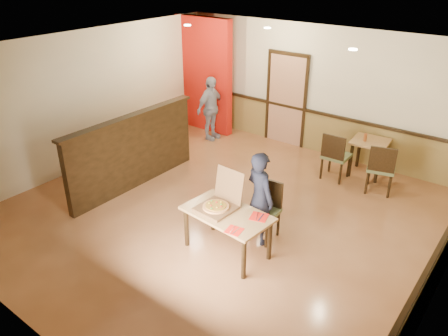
% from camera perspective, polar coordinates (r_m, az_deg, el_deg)
% --- Properties ---
extents(floor, '(7.00, 7.00, 0.00)m').
position_cam_1_polar(floor, '(7.73, -0.18, -5.93)').
color(floor, '#B67546').
rests_on(floor, ground).
extents(ceiling, '(7.00, 7.00, 0.00)m').
position_cam_1_polar(ceiling, '(6.67, -0.22, 14.85)').
color(ceiling, black).
rests_on(ceiling, wall_back).
extents(wall_back, '(7.00, 0.00, 7.00)m').
position_cam_1_polar(wall_back, '(9.93, 12.43, 9.79)').
color(wall_back, beige).
rests_on(wall_back, floor).
extents(wall_left, '(0.00, 7.00, 7.00)m').
position_cam_1_polar(wall_left, '(9.51, -17.33, 8.48)').
color(wall_left, beige).
rests_on(wall_left, floor).
extents(wainscot_back, '(7.00, 0.04, 0.90)m').
position_cam_1_polar(wainscot_back, '(10.21, 11.85, 4.65)').
color(wainscot_back, olive).
rests_on(wainscot_back, floor).
extents(chair_rail_back, '(7.00, 0.06, 0.06)m').
position_cam_1_polar(chair_rail_back, '(10.03, 12.04, 7.11)').
color(chair_rail_back, black).
rests_on(chair_rail_back, wall_back).
extents(wainscot_right, '(0.04, 7.00, 0.90)m').
position_cam_1_polar(wainscot_right, '(6.37, 25.99, -12.10)').
color(wainscot_right, olive).
rests_on(wainscot_right, floor).
extents(chair_rail_right, '(0.06, 7.00, 0.06)m').
position_cam_1_polar(chair_rail_right, '(6.11, 26.67, -8.55)').
color(chair_rail_right, black).
rests_on(chair_rail_right, wall_right).
extents(back_door, '(0.90, 0.06, 2.10)m').
position_cam_1_polar(back_door, '(10.34, 8.14, 8.77)').
color(back_door, tan).
rests_on(back_door, wall_back).
extents(booth_partition, '(0.20, 3.10, 1.44)m').
position_cam_1_polar(booth_partition, '(8.50, -11.78, 2.23)').
color(booth_partition, black).
rests_on(booth_partition, floor).
extents(red_accent_panel, '(1.60, 0.20, 2.78)m').
position_cam_1_polar(red_accent_panel, '(11.03, -2.65, 12.01)').
color(red_accent_panel, '#B7170D').
rests_on(red_accent_panel, floor).
extents(spot_a, '(0.14, 0.14, 0.02)m').
position_cam_1_polar(spot_a, '(9.49, -4.79, 18.10)').
color(spot_a, '#FFE6B2').
rests_on(spot_a, ceiling).
extents(spot_b, '(0.14, 0.14, 0.02)m').
position_cam_1_polar(spot_b, '(9.15, 5.69, 17.75)').
color(spot_b, '#FFE6B2').
rests_on(spot_b, ceiling).
extents(spot_c, '(0.14, 0.14, 0.02)m').
position_cam_1_polar(spot_c, '(7.28, 16.48, 14.64)').
color(spot_c, '#FFE6B2').
rests_on(spot_c, ceiling).
extents(main_table, '(1.37, 0.86, 0.70)m').
position_cam_1_polar(main_table, '(6.49, 0.41, -6.64)').
color(main_table, '#AF8149').
rests_on(main_table, floor).
extents(diner_chair, '(0.49, 0.49, 0.95)m').
position_cam_1_polar(diner_chair, '(6.94, 5.33, -5.15)').
color(diner_chair, '#616F41').
rests_on(diner_chair, floor).
extents(side_chair_left, '(0.50, 0.50, 0.99)m').
position_cam_1_polar(side_chair_left, '(8.90, 14.33, 1.70)').
color(side_chair_left, '#616F41').
rests_on(side_chair_left, floor).
extents(side_chair_right, '(0.60, 0.60, 0.99)m').
position_cam_1_polar(side_chair_right, '(8.63, 19.85, 0.12)').
color(side_chair_right, '#616F41').
rests_on(side_chair_right, floor).
extents(side_table, '(0.76, 0.76, 0.75)m').
position_cam_1_polar(side_table, '(9.29, 18.45, 2.41)').
color(side_table, '#AF8149').
rests_on(side_table, floor).
extents(diner, '(0.65, 0.53, 1.52)m').
position_cam_1_polar(diner, '(6.71, 4.70, -3.91)').
color(diner, black).
rests_on(diner, floor).
extents(passerby, '(0.40, 0.91, 1.54)m').
position_cam_1_polar(passerby, '(10.54, -1.76, 7.77)').
color(passerby, '#94929A').
rests_on(passerby, floor).
extents(pizza_box, '(0.55, 0.64, 0.54)m').
position_cam_1_polar(pizza_box, '(6.50, -0.74, -4.73)').
color(pizza_box, brown).
rests_on(pizza_box, main_table).
extents(pizza, '(0.44, 0.44, 0.03)m').
position_cam_1_polar(pizza, '(6.48, -1.07, -5.06)').
color(pizza, '#DC9850').
rests_on(pizza, pizza_box).
extents(napkin_near, '(0.25, 0.25, 0.01)m').
position_cam_1_polar(napkin_near, '(6.05, 1.32, -8.16)').
color(napkin_near, red).
rests_on(napkin_near, main_table).
extents(napkin_far, '(0.30, 0.30, 0.01)m').
position_cam_1_polar(napkin_far, '(6.35, 4.59, -6.38)').
color(napkin_far, red).
rests_on(napkin_far, main_table).
extents(condiment, '(0.06, 0.06, 0.16)m').
position_cam_1_polar(condiment, '(9.14, 17.97, 3.83)').
color(condiment, brown).
rests_on(condiment, side_table).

